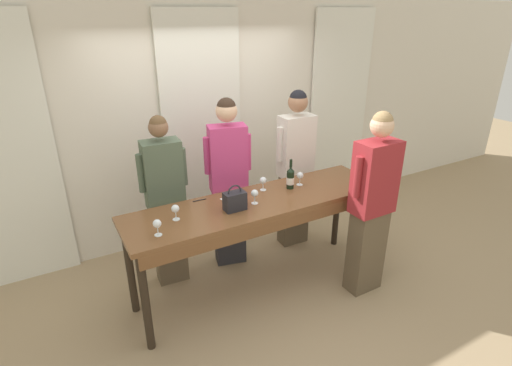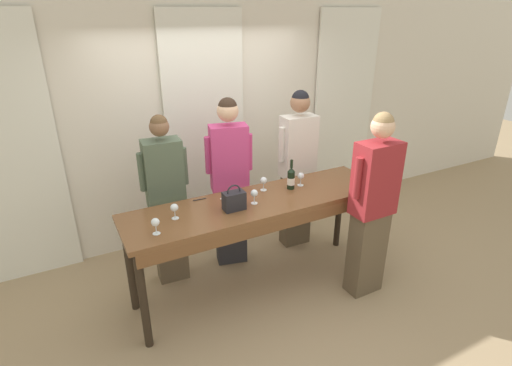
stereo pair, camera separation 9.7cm
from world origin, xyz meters
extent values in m
plane|color=tan|center=(0.00, 0.00, 0.00)|extent=(18.00, 18.00, 0.00)
cube|color=silver|center=(0.00, 1.41, 1.40)|extent=(12.00, 0.06, 2.80)
cube|color=white|center=(-2.07, 1.34, 1.34)|extent=(0.98, 0.03, 2.69)
cube|color=white|center=(0.00, 1.34, 1.34)|extent=(0.98, 0.03, 2.69)
cube|color=white|center=(2.07, 1.34, 1.34)|extent=(0.98, 0.03, 2.69)
cube|color=brown|center=(0.00, 0.00, 0.98)|extent=(2.58, 0.68, 0.05)
cube|color=brown|center=(0.00, -0.32, 0.89)|extent=(2.48, 0.03, 0.12)
cylinder|color=#2D2319|center=(-1.22, -0.26, 0.48)|extent=(0.07, 0.07, 0.95)
cylinder|color=#2D2319|center=(1.22, -0.26, 0.48)|extent=(0.07, 0.07, 0.95)
cylinder|color=#2D2319|center=(-1.22, 0.26, 0.48)|extent=(0.07, 0.07, 0.95)
cylinder|color=#2D2319|center=(1.22, 0.26, 0.48)|extent=(0.07, 0.07, 0.95)
cylinder|color=black|center=(0.41, 0.09, 1.09)|extent=(0.07, 0.07, 0.18)
cone|color=black|center=(0.41, 0.09, 1.21)|extent=(0.07, 0.07, 0.04)
cylinder|color=black|center=(0.41, 0.09, 1.27)|extent=(0.03, 0.03, 0.08)
cylinder|color=white|center=(0.41, 0.09, 1.08)|extent=(0.08, 0.08, 0.07)
cube|color=#232328|center=(-0.29, -0.06, 1.09)|extent=(0.20, 0.11, 0.17)
torus|color=#232328|center=(-0.29, -0.06, 1.18)|extent=(0.13, 0.01, 0.13)
cylinder|color=white|center=(-0.82, 0.02, 1.00)|extent=(0.06, 0.06, 0.00)
cylinder|color=white|center=(-0.82, 0.02, 1.04)|extent=(0.01, 0.01, 0.07)
sphere|color=white|center=(-0.82, 0.02, 1.11)|extent=(0.07, 0.07, 0.07)
cylinder|color=white|center=(-1.03, -0.16, 1.00)|extent=(0.06, 0.06, 0.00)
cylinder|color=white|center=(-1.03, -0.16, 1.04)|extent=(0.01, 0.01, 0.07)
sphere|color=white|center=(-1.03, -0.16, 1.11)|extent=(0.07, 0.07, 0.07)
cylinder|color=white|center=(1.16, -0.09, 1.00)|extent=(0.06, 0.06, 0.00)
cylinder|color=white|center=(1.16, -0.09, 1.04)|extent=(0.01, 0.01, 0.07)
sphere|color=white|center=(1.16, -0.09, 1.11)|extent=(0.07, 0.07, 0.07)
cylinder|color=white|center=(-0.08, -0.04, 1.00)|extent=(0.06, 0.06, 0.00)
cylinder|color=white|center=(-0.08, -0.04, 1.04)|extent=(0.01, 0.01, 0.07)
sphere|color=white|center=(-0.08, -0.04, 1.11)|extent=(0.07, 0.07, 0.07)
sphere|color=maroon|center=(-0.08, -0.04, 1.10)|extent=(0.04, 0.04, 0.04)
cylinder|color=white|center=(0.54, 0.11, 1.00)|extent=(0.06, 0.06, 0.00)
cylinder|color=white|center=(0.54, 0.11, 1.04)|extent=(0.01, 0.01, 0.07)
sphere|color=white|center=(0.54, 0.11, 1.11)|extent=(0.07, 0.07, 0.07)
cylinder|color=white|center=(0.14, 0.18, 1.00)|extent=(0.06, 0.06, 0.00)
cylinder|color=white|center=(0.14, 0.18, 1.04)|extent=(0.01, 0.01, 0.07)
sphere|color=white|center=(0.14, 0.18, 1.11)|extent=(0.07, 0.07, 0.07)
cube|color=white|center=(-0.24, 0.15, 1.00)|extent=(0.16, 0.16, 0.00)
cylinder|color=black|center=(-0.50, 0.27, 1.00)|extent=(0.13, 0.01, 0.01)
cube|color=brown|center=(-0.74, 0.57, 0.43)|extent=(0.32, 0.21, 0.86)
cube|color=#4C5B47|center=(-0.74, 0.57, 1.20)|extent=(0.38, 0.25, 0.68)
sphere|color=brown|center=(-0.74, 0.57, 1.67)|extent=(0.18, 0.18, 0.18)
sphere|color=brown|center=(-0.74, 0.57, 1.70)|extent=(0.16, 0.16, 0.16)
cylinder|color=#4C5B47|center=(-0.54, 0.56, 1.25)|extent=(0.07, 0.07, 0.38)
cylinder|color=#4C5B47|center=(-0.94, 0.59, 1.25)|extent=(0.07, 0.07, 0.38)
cube|color=#28282D|center=(-0.05, 0.57, 0.45)|extent=(0.36, 0.25, 0.89)
cube|color=#C63D7A|center=(-0.05, 0.57, 1.24)|extent=(0.42, 0.29, 0.71)
sphere|color=#DBAD89|center=(-0.05, 0.57, 1.74)|extent=(0.22, 0.22, 0.22)
sphere|color=#332319|center=(-0.05, 0.57, 1.78)|extent=(0.19, 0.19, 0.19)
cylinder|color=#C63D7A|center=(0.16, 0.52, 1.30)|extent=(0.08, 0.08, 0.39)
cylinder|color=#C63D7A|center=(-0.26, 0.62, 1.30)|extent=(0.08, 0.08, 0.39)
cube|color=brown|center=(0.81, 0.57, 0.45)|extent=(0.34, 0.20, 0.89)
cube|color=silver|center=(0.81, 0.57, 1.24)|extent=(0.40, 0.24, 0.70)
sphere|color=#9E7051|center=(0.81, 0.57, 1.74)|extent=(0.22, 0.22, 0.22)
sphere|color=black|center=(0.81, 0.57, 1.78)|extent=(0.19, 0.19, 0.19)
cylinder|color=silver|center=(1.02, 0.56, 1.30)|extent=(0.07, 0.07, 0.39)
cylinder|color=silver|center=(0.59, 0.58, 1.30)|extent=(0.07, 0.07, 0.39)
cube|color=brown|center=(0.92, -0.54, 0.44)|extent=(0.35, 0.21, 0.89)
cube|color=maroon|center=(0.92, -0.54, 1.24)|extent=(0.41, 0.24, 0.70)
sphere|color=#DBAD89|center=(0.92, -0.54, 1.73)|extent=(0.21, 0.21, 0.21)
sphere|color=#93754C|center=(0.92, -0.54, 1.77)|extent=(0.19, 0.19, 0.19)
cylinder|color=maroon|center=(0.70, -0.54, 1.29)|extent=(0.07, 0.07, 0.39)
cylinder|color=maroon|center=(1.15, -0.53, 1.29)|extent=(0.07, 0.07, 0.39)
camera|label=1|loc=(-1.70, -2.95, 2.66)|focal=28.00mm
camera|label=2|loc=(-1.62, -3.00, 2.66)|focal=28.00mm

